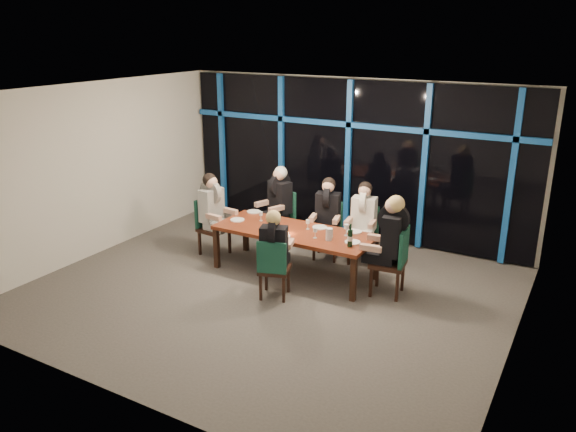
{
  "coord_description": "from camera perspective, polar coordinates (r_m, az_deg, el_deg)",
  "views": [
    {
      "loc": [
        4.11,
        -6.63,
        3.84
      ],
      "look_at": [
        0.0,
        0.6,
        1.05
      ],
      "focal_mm": 35.0,
      "sensor_mm": 36.0,
      "label": 1
    }
  ],
  "objects": [
    {
      "name": "chair_end_right",
      "position": [
        8.5,
        10.78,
        -4.25
      ],
      "size": [
        0.55,
        0.55,
        1.07
      ],
      "rotation": [
        0.0,
        0.0,
        4.83
      ],
      "color": "black",
      "rests_on": "ground"
    },
    {
      "name": "chair_near_mid",
      "position": [
        8.27,
        -1.5,
        -5.12
      ],
      "size": [
        0.55,
        0.55,
        0.94
      ],
      "rotation": [
        0.0,
        0.0,
        3.45
      ],
      "color": "black",
      "rests_on": "ground"
    },
    {
      "name": "wine_glass_d",
      "position": [
        9.45,
        -2.78,
        0.18
      ],
      "size": [
        0.06,
        0.06,
        0.16
      ],
      "color": "white",
      "rests_on": "dining_table"
    },
    {
      "name": "water_pitcher",
      "position": [
        8.61,
        4.2,
        -1.86
      ],
      "size": [
        0.12,
        0.1,
        0.19
      ],
      "rotation": [
        0.0,
        0.0,
        0.29
      ],
      "color": "silver",
      "rests_on": "dining_table"
    },
    {
      "name": "diner_end_right",
      "position": [
        8.37,
        10.35,
        -1.51
      ],
      "size": [
        0.69,
        0.56,
        1.04
      ],
      "rotation": [
        0.0,
        0.0,
        4.83
      ],
      "color": "black",
      "rests_on": "ground"
    },
    {
      "name": "diner_near_mid",
      "position": [
        8.2,
        -1.39,
        -2.51
      ],
      "size": [
        0.56,
        0.64,
        0.91
      ],
      "rotation": [
        0.0,
        0.0,
        3.45
      ],
      "color": "black",
      "rests_on": "ground"
    },
    {
      "name": "plate_far_mid",
      "position": [
        9.16,
        3.24,
        -1.15
      ],
      "size": [
        0.24,
        0.24,
        0.01
      ],
      "primitive_type": "cylinder",
      "color": "white",
      "rests_on": "dining_table"
    },
    {
      "name": "wine_glass_c",
      "position": [
        8.68,
        2.77,
        -1.48
      ],
      "size": [
        0.06,
        0.06,
        0.17
      ],
      "color": "silver",
      "rests_on": "dining_table"
    },
    {
      "name": "diner_far_right",
      "position": [
        9.49,
        7.69,
        0.49
      ],
      "size": [
        0.52,
        0.63,
        0.95
      ],
      "rotation": [
        0.0,
        0.0,
        0.14
      ],
      "color": "white",
      "rests_on": "ground"
    },
    {
      "name": "chair_far_left",
      "position": [
        10.38,
        -0.61,
        0.16
      ],
      "size": [
        0.6,
        0.6,
        1.01
      ],
      "rotation": [
        0.0,
        0.0,
        -0.36
      ],
      "color": "black",
      "rests_on": "ground"
    },
    {
      "name": "plate_end_left",
      "position": [
        9.54,
        -5.17,
        -0.39
      ],
      "size": [
        0.24,
        0.24,
        0.01
      ],
      "primitive_type": "cylinder",
      "color": "white",
      "rests_on": "dining_table"
    },
    {
      "name": "chair_far_right",
      "position": [
        9.69,
        7.71,
        -1.54
      ],
      "size": [
        0.51,
        0.51,
        0.97
      ],
      "rotation": [
        0.0,
        0.0,
        0.14
      ],
      "color": "black",
      "rests_on": "ground"
    },
    {
      "name": "chair_far_mid",
      "position": [
        9.83,
        4.1,
        -1.08
      ],
      "size": [
        0.55,
        0.55,
        0.98
      ],
      "rotation": [
        0.0,
        0.0,
        0.23
      ],
      "color": "black",
      "rests_on": "ground"
    },
    {
      "name": "plate_end_right",
      "position": [
        8.58,
        6.57,
        -2.64
      ],
      "size": [
        0.24,
        0.24,
        0.01
      ],
      "primitive_type": "cylinder",
      "color": "white",
      "rests_on": "dining_table"
    },
    {
      "name": "plate_near_mid",
      "position": [
        8.76,
        -0.55,
        -2.07
      ],
      "size": [
        0.24,
        0.24,
        0.01
      ],
      "primitive_type": "cylinder",
      "color": "white",
      "rests_on": "dining_table"
    },
    {
      "name": "wine_bottle",
      "position": [
        8.39,
        6.33,
        -2.22
      ],
      "size": [
        0.08,
        0.08,
        0.35
      ],
      "rotation": [
        0.0,
        0.0,
        -0.07
      ],
      "color": "black",
      "rests_on": "dining_table"
    },
    {
      "name": "plate_far_right",
      "position": [
        9.02,
        6.75,
        -1.57
      ],
      "size": [
        0.24,
        0.24,
        0.01
      ],
      "primitive_type": "cylinder",
      "color": "white",
      "rests_on": "dining_table"
    },
    {
      "name": "plate_far_left",
      "position": [
        9.95,
        -3.51,
        0.45
      ],
      "size": [
        0.24,
        0.24,
        0.01
      ],
      "primitive_type": "cylinder",
      "color": "white",
      "rests_on": "dining_table"
    },
    {
      "name": "chair_end_left",
      "position": [
        10.03,
        -7.91,
        -0.72
      ],
      "size": [
        0.52,
        0.52,
        1.01
      ],
      "rotation": [
        0.0,
        0.0,
        1.45
      ],
      "color": "black",
      "rests_on": "ground"
    },
    {
      "name": "tea_light",
      "position": [
        8.88,
        -0.1,
        -1.72
      ],
      "size": [
        0.05,
        0.05,
        0.03
      ],
      "primitive_type": "cylinder",
      "color": "#F0A048",
      "rests_on": "dining_table"
    },
    {
      "name": "dining_table",
      "position": [
        9.06,
        0.63,
        -1.86
      ],
      "size": [
        2.6,
        1.0,
        0.75
      ],
      "color": "maroon",
      "rests_on": "ground"
    },
    {
      "name": "diner_far_mid",
      "position": [
        9.63,
        4.04,
        0.94
      ],
      "size": [
        0.55,
        0.66,
        0.96
      ],
      "rotation": [
        0.0,
        0.0,
        0.23
      ],
      "color": "black",
      "rests_on": "ground"
    },
    {
      "name": "wine_glass_b",
      "position": [
        9.05,
        2.02,
        -0.64
      ],
      "size": [
        0.06,
        0.06,
        0.16
      ],
      "color": "silver",
      "rests_on": "dining_table"
    },
    {
      "name": "room",
      "position": [
        8.01,
        -2.13,
        5.43
      ],
      "size": [
        7.04,
        7.0,
        3.02
      ],
      "color": "#5F5954",
      "rests_on": "ground"
    },
    {
      "name": "diner_far_left",
      "position": [
        10.21,
        -0.99,
        2.19
      ],
      "size": [
        0.62,
        0.69,
        0.99
      ],
      "rotation": [
        0.0,
        0.0,
        -0.36
      ],
      "color": "black",
      "rests_on": "ground"
    },
    {
      "name": "window_wall",
      "position": [
        10.66,
        6.3,
        6.02
      ],
      "size": [
        6.86,
        0.43,
        2.94
      ],
      "color": "black",
      "rests_on": "ground"
    },
    {
      "name": "diner_end_left",
      "position": [
        9.85,
        -7.65,
        1.36
      ],
      "size": [
        0.65,
        0.53,
        0.98
      ],
      "rotation": [
        0.0,
        0.0,
        1.45
      ],
      "color": "black",
      "rests_on": "ground"
    },
    {
      "name": "wine_glass_e",
      "position": [
        8.81,
        5.97,
        -1.16
      ],
      "size": [
        0.07,
        0.07,
        0.19
      ],
      "color": "silver",
      "rests_on": "dining_table"
    },
    {
      "name": "wine_glass_a",
      "position": [
        9.14,
        -1.36,
        -0.38
      ],
      "size": [
        0.07,
        0.07,
        0.18
      ],
      "color": "silver",
      "rests_on": "dining_table"
    }
  ]
}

